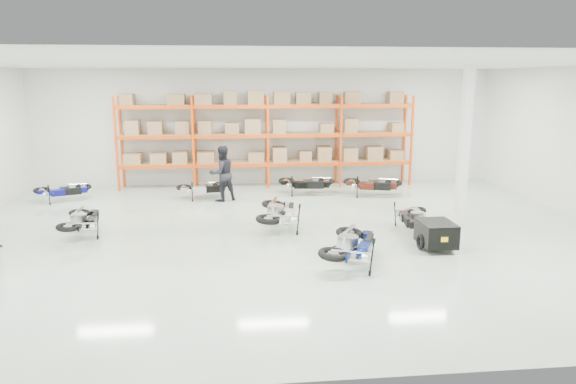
{
  "coord_description": "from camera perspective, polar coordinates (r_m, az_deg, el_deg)",
  "views": [
    {
      "loc": [
        -1.21,
        -13.32,
        4.12
      ],
      "look_at": [
        0.17,
        0.26,
        1.1
      ],
      "focal_mm": 32.0,
      "sensor_mm": 36.0,
      "label": 1
    }
  ],
  "objects": [
    {
      "name": "moto_back_b",
      "position": [
        18.25,
        -9.44,
        0.77
      ],
      "size": [
        1.68,
        1.07,
        1.01
      ],
      "primitive_type": null,
      "rotation": [
        0.0,
        -0.09,
        1.78
      ],
      "color": "silver",
      "rests_on": "ground"
    },
    {
      "name": "moto_blue_centre",
      "position": [
        11.63,
        7.17,
        -5.27
      ],
      "size": [
        1.69,
        2.17,
        1.26
      ],
      "primitive_type": null,
      "rotation": [
        0.0,
        -0.09,
        2.71
      ],
      "color": "#081551",
      "rests_on": "ground"
    },
    {
      "name": "room",
      "position": [
        13.51,
        -0.62,
        4.51
      ],
      "size": [
        18.0,
        18.0,
        18.0
      ],
      "color": "#B6CBB7",
      "rests_on": "ground"
    },
    {
      "name": "pallet_rack",
      "position": [
        19.9,
        -2.32,
        7.08
      ],
      "size": [
        11.28,
        0.98,
        3.62
      ],
      "color": "#E8460C",
      "rests_on": "ground"
    },
    {
      "name": "moto_silver_left",
      "position": [
        14.28,
        -0.96,
        -1.78
      ],
      "size": [
        1.27,
        2.11,
        1.28
      ],
      "primitive_type": null,
      "rotation": [
        0.0,
        -0.09,
        2.99
      ],
      "color": "silver",
      "rests_on": "ground"
    },
    {
      "name": "moto_back_d",
      "position": [
        18.62,
        9.36,
        1.25
      ],
      "size": [
        1.99,
        1.38,
        1.17
      ],
      "primitive_type": null,
      "rotation": [
        0.0,
        -0.09,
        1.28
      ],
      "color": "#46150E",
      "rests_on": "ground"
    },
    {
      "name": "moto_touring_right",
      "position": [
        14.54,
        13.85,
        -2.34
      ],
      "size": [
        1.04,
        1.73,
        1.05
      ],
      "primitive_type": null,
      "rotation": [
        0.0,
        -0.09,
        -0.15
      ],
      "color": "black",
      "rests_on": "ground"
    },
    {
      "name": "moto_black_far_left",
      "position": [
        14.81,
        -21.9,
        -2.5
      ],
      "size": [
        0.98,
        1.78,
        1.11
      ],
      "primitive_type": null,
      "rotation": [
        0.0,
        -0.09,
        3.22
      ],
      "color": "black",
      "rests_on": "ground"
    },
    {
      "name": "trailer",
      "position": [
        13.13,
        16.14,
        -4.47
      ],
      "size": [
        0.88,
        1.66,
        0.69
      ],
      "rotation": [
        0.0,
        0.0,
        0.01
      ],
      "color": "black",
      "rests_on": "ground"
    },
    {
      "name": "moto_back_c",
      "position": [
        18.62,
        2.03,
        1.38
      ],
      "size": [
        1.88,
        1.15,
        1.15
      ],
      "primitive_type": null,
      "rotation": [
        0.0,
        -0.09,
        1.41
      ],
      "color": "black",
      "rests_on": "ground"
    },
    {
      "name": "moto_back_a",
      "position": [
        19.19,
        -23.74,
        0.49
      ],
      "size": [
        1.77,
        1.27,
        1.03
      ],
      "primitive_type": null,
      "rotation": [
        0.0,
        -0.09,
        1.9
      ],
      "color": "navy",
      "rests_on": "ground"
    },
    {
      "name": "structural_column",
      "position": [
        15.35,
        18.98,
        4.8
      ],
      "size": [
        0.25,
        0.25,
        4.5
      ],
      "primitive_type": "cube",
      "color": "white",
      "rests_on": "ground"
    },
    {
      "name": "person_back",
      "position": [
        17.69,
        -7.35,
        2.05
      ],
      "size": [
        1.16,
        1.07,
        1.91
      ],
      "primitive_type": "imported",
      "rotation": [
        0.0,
        0.0,
        3.62
      ],
      "color": "black",
      "rests_on": "ground"
    }
  ]
}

